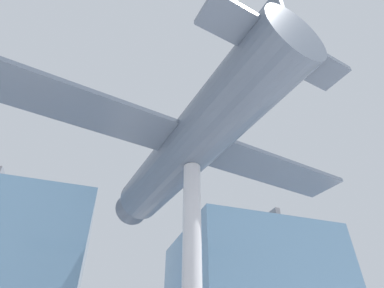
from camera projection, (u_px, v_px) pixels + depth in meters
support_pylon_central at (192, 278)px, 9.08m from camera, size 0.63×0.63×7.95m
suspended_airplane at (188, 148)px, 12.35m from camera, size 15.67×13.44×3.48m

